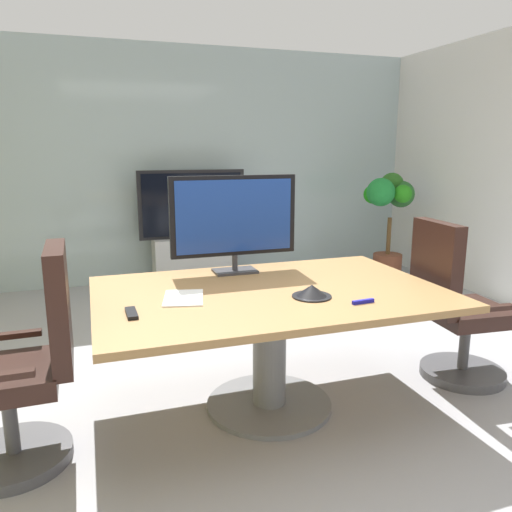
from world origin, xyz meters
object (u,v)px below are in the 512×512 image
(conference_table, at_px, (270,318))
(conference_phone, at_px, (312,292))
(tv_monitor, at_px, (234,218))
(potted_plant, at_px, (389,211))
(office_chair_right, at_px, (455,315))
(wall_display_unit, at_px, (193,246))
(remote_control, at_px, (131,313))
(office_chair_left, at_px, (27,375))

(conference_table, bearing_deg, conference_phone, -50.17)
(tv_monitor, bearing_deg, potted_plant, 38.17)
(conference_phone, bearing_deg, office_chair_right, 8.50)
(tv_monitor, height_order, wall_display_unit, tv_monitor)
(potted_plant, height_order, conference_phone, potted_plant)
(wall_display_unit, relative_size, potted_plant, 1.04)
(conference_table, height_order, remote_control, remote_control)
(conference_phone, height_order, remote_control, conference_phone)
(tv_monitor, height_order, potted_plant, tv_monitor)
(office_chair_left, bearing_deg, potted_plant, 123.19)
(office_chair_right, height_order, potted_plant, potted_plant)
(office_chair_right, xyz_separation_m, remote_control, (-2.11, -0.16, 0.29))
(conference_table, distance_m, tv_monitor, 0.72)
(potted_plant, bearing_deg, remote_control, -140.72)
(remote_control, bearing_deg, office_chair_right, 3.17)
(tv_monitor, bearing_deg, office_chair_right, -20.35)
(conference_phone, bearing_deg, tv_monitor, 109.79)
(potted_plant, distance_m, conference_phone, 3.44)
(office_chair_right, bearing_deg, conference_phone, 103.34)
(conference_phone, bearing_deg, wall_display_unit, 90.59)
(tv_monitor, bearing_deg, remote_control, -137.22)
(tv_monitor, xyz_separation_m, remote_control, (-0.73, -0.67, -0.35))
(conference_table, distance_m, conference_phone, 0.34)
(office_chair_left, xyz_separation_m, tv_monitor, (1.24, 0.59, 0.64))
(conference_table, distance_m, remote_control, 0.84)
(office_chair_left, relative_size, tv_monitor, 1.30)
(office_chair_right, bearing_deg, potted_plant, -19.00)
(potted_plant, bearing_deg, conference_phone, -130.27)
(office_chair_left, distance_m, remote_control, 0.59)
(office_chair_left, height_order, office_chair_right, same)
(office_chair_left, bearing_deg, tv_monitor, 114.28)
(office_chair_left, height_order, potted_plant, potted_plant)
(office_chair_left, bearing_deg, office_chair_right, 90.50)
(conference_table, relative_size, conference_phone, 9.03)
(conference_table, relative_size, wall_display_unit, 1.52)
(office_chair_right, xyz_separation_m, wall_display_unit, (-1.17, 2.95, -0.01))
(conference_table, distance_m, potted_plant, 3.41)
(wall_display_unit, bearing_deg, tv_monitor, -95.00)
(wall_display_unit, bearing_deg, office_chair_left, -115.58)
(tv_monitor, bearing_deg, office_chair_left, -154.61)
(office_chair_left, bearing_deg, conference_table, 93.68)
(office_chair_right, height_order, tv_monitor, tv_monitor)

